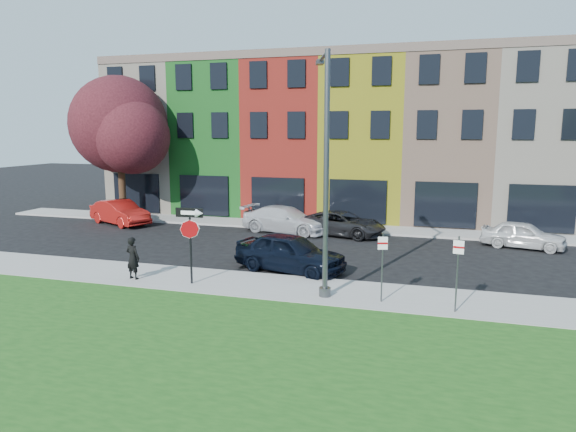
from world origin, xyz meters
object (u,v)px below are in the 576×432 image
(street_lamp, at_px, (325,176))
(sedan_near, at_px, (290,252))
(stop_sign, at_px, (190,230))
(man, at_px, (133,258))

(street_lamp, bearing_deg, sedan_near, 106.10)
(stop_sign, height_order, man, stop_sign)
(stop_sign, relative_size, sedan_near, 0.57)
(stop_sign, distance_m, sedan_near, 4.40)
(sedan_near, bearing_deg, stop_sign, 150.78)
(man, relative_size, sedan_near, 0.33)
(man, bearing_deg, sedan_near, -138.76)
(stop_sign, xyz_separation_m, sedan_near, (2.92, 3.01, -1.34))
(man, height_order, sedan_near, man)
(man, distance_m, sedan_near, 6.14)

